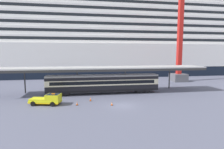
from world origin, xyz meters
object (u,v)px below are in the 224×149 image
at_px(traffic_cone_mid, 77,103).
at_px(traffic_cone_far, 91,99).
at_px(dockside_crane, 182,33).
at_px(service_truck, 48,99).
at_px(traffic_cone_near, 112,104).
at_px(train_carriage, 103,83).
at_px(cruise_ship, 108,41).

relative_size(traffic_cone_mid, traffic_cone_far, 0.87).
xyz_separation_m(traffic_cone_far, dockside_crane, (29.18, 19.69, 14.75)).
relative_size(service_truck, traffic_cone_near, 9.25).
relative_size(train_carriage, dockside_crane, 0.49).
distance_m(service_truck, traffic_cone_far, 7.39).
bearing_deg(traffic_cone_mid, traffic_cone_far, 45.26).
relative_size(train_carriage, traffic_cone_near, 40.38).
relative_size(cruise_ship, dockside_crane, 2.69).
bearing_deg(dockside_crane, traffic_cone_near, -138.08).
height_order(cruise_ship, dockside_crane, dockside_crane).
height_order(service_truck, dockside_crane, dockside_crane).
distance_m(cruise_ship, dockside_crane, 30.85).
xyz_separation_m(cruise_ship, traffic_cone_far, (-9.73, -43.60, -13.66)).
distance_m(cruise_ship, traffic_cone_mid, 49.53).
relative_size(traffic_cone_near, dockside_crane, 0.01).
xyz_separation_m(cruise_ship, dockside_crane, (19.45, -23.91, 1.08)).
height_order(cruise_ship, traffic_cone_mid, cruise_ship).
xyz_separation_m(cruise_ship, service_truck, (-16.98, -44.90, -13.04)).
bearing_deg(train_carriage, cruise_ship, 80.03).
bearing_deg(dockside_crane, train_carriage, -152.33).
bearing_deg(traffic_cone_near, traffic_cone_mid, 169.84).
distance_m(service_truck, traffic_cone_near, 10.89).
height_order(cruise_ship, train_carriage, cruise_ship).
relative_size(service_truck, traffic_cone_mid, 8.67).
distance_m(traffic_cone_mid, dockside_crane, 41.29).
xyz_separation_m(train_carriage, traffic_cone_mid, (-5.52, -8.44, -2.00)).
distance_m(train_carriage, dockside_crane, 32.08).
height_order(traffic_cone_near, traffic_cone_far, traffic_cone_far).
bearing_deg(traffic_cone_far, traffic_cone_near, -45.41).
xyz_separation_m(cruise_ship, train_carriage, (-6.60, -37.58, -11.71)).
xyz_separation_m(service_truck, traffic_cone_near, (10.66, -2.16, -0.70)).
bearing_deg(dockside_crane, traffic_cone_far, -145.99).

